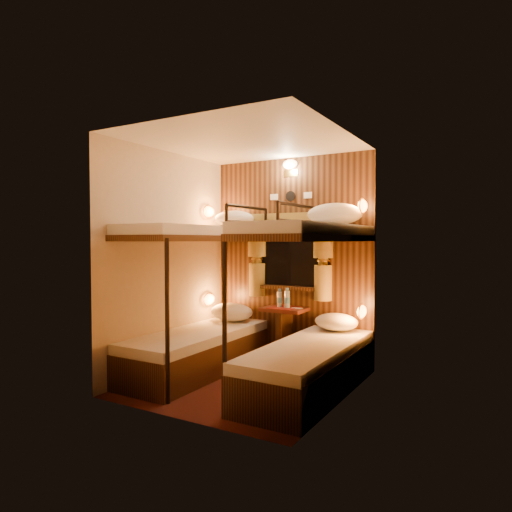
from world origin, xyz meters
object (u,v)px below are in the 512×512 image
Objects in this scene: bunk_left at (198,321)px; table at (284,328)px; bunk_right at (309,333)px; bottle_right at (287,299)px; bottle_left at (280,299)px.

table is (0.65, 0.78, -0.14)m from bunk_left.
bunk_left and bunk_right have the same top height.
table is at bearing 129.67° from bunk_right.
bunk_left is 8.21× the size of bottle_right.
table is at bearing 50.33° from bunk_left.
bunk_left is 1.00m from bottle_left.
bottle_right is at bearing -0.91° from table.
bottle_left reaches higher than table.
bunk_right reaches higher than bottle_left.
bottle_right reaches higher than table.
bottle_left is 0.94× the size of bottle_right.
bunk_left is at bearing -129.67° from table.
bottle_right is (0.04, -0.00, 0.33)m from table.
table is 0.33m from bottle_left.
bottle_right is (-0.61, 0.78, 0.19)m from bunk_right.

